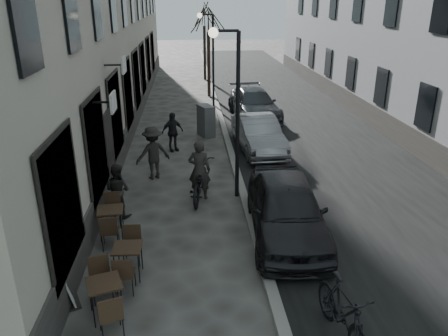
{
  "coord_description": "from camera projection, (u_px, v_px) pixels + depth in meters",
  "views": [
    {
      "loc": [
        -1.44,
        -6.44,
        5.86
      ],
      "look_at": [
        -0.58,
        3.86,
        1.8
      ],
      "focal_mm": 35.0,
      "sensor_mm": 36.0,
      "label": 1
    }
  ],
  "objects": [
    {
      "name": "tree_near",
      "position": [
        208.0,
        19.0,
        26.0
      ],
      "size": [
        2.4,
        2.4,
        5.7
      ],
      "color": "black",
      "rests_on": "ground"
    },
    {
      "name": "car_far",
      "position": [
        254.0,
        104.0,
        22.42
      ],
      "size": [
        2.5,
        5.18,
        1.45
      ],
      "primitive_type": "imported",
      "rotation": [
        0.0,
        0.0,
        0.09
      ],
      "color": "#33373C",
      "rests_on": "ground"
    },
    {
      "name": "car_mid",
      "position": [
        258.0,
        134.0,
        17.62
      ],
      "size": [
        1.85,
        4.38,
        1.41
      ],
      "primitive_type": "imported",
      "rotation": [
        0.0,
        0.0,
        0.09
      ],
      "color": "gray",
      "rests_on": "ground"
    },
    {
      "name": "pedestrian_mid",
      "position": [
        153.0,
        153.0,
        14.83
      ],
      "size": [
        1.36,
        1.1,
        1.84
      ],
      "primitive_type": "imported",
      "rotation": [
        0.0,
        0.0,
        3.55
      ],
      "color": "black",
      "rests_on": "ground"
    },
    {
      "name": "streetlamp_far",
      "position": [
        210.0,
        50.0,
        23.76
      ],
      "size": [
        0.9,
        0.28,
        5.09
      ],
      "color": "black",
      "rests_on": "ground"
    },
    {
      "name": "car_near",
      "position": [
        287.0,
        208.0,
        11.23
      ],
      "size": [
        2.16,
        4.72,
        1.57
      ],
      "primitive_type": "imported",
      "rotation": [
        0.0,
        0.0,
        -0.07
      ],
      "color": "black",
      "rests_on": "ground"
    },
    {
      "name": "sign_board",
      "position": [
        67.0,
        286.0,
        8.82
      ],
      "size": [
        0.54,
        0.64,
        0.99
      ],
      "rotation": [
        0.0,
        0.0,
        0.41
      ],
      "color": "black",
      "rests_on": "ground"
    },
    {
      "name": "kerb",
      "position": [
        220.0,
        115.0,
        23.07
      ],
      "size": [
        0.25,
        60.0,
        0.12
      ],
      "primitive_type": "cube",
      "color": "slate",
      "rests_on": "ground"
    },
    {
      "name": "moped",
      "position": [
        343.0,
        313.0,
        7.78
      ],
      "size": [
        0.83,
        2.07,
        1.21
      ],
      "primitive_type": "imported",
      "rotation": [
        0.0,
        0.0,
        0.13
      ],
      "color": "black",
      "rests_on": "ground"
    },
    {
      "name": "streetlamp_near",
      "position": [
        232.0,
        97.0,
        12.63
      ],
      "size": [
        0.9,
        0.28,
        5.09
      ],
      "color": "black",
      "rests_on": "ground"
    },
    {
      "name": "cyclist_rider",
      "position": [
        199.0,
        170.0,
        13.3
      ],
      "size": [
        0.76,
        0.57,
        1.89
      ],
      "primitive_type": "imported",
      "rotation": [
        0.0,
        0.0,
        2.95
      ],
      "color": "#292724",
      "rests_on": "ground"
    },
    {
      "name": "tree_far",
      "position": [
        204.0,
        15.0,
        31.56
      ],
      "size": [
        2.4,
        2.4,
        5.7
      ],
      "color": "black",
      "rests_on": "ground"
    },
    {
      "name": "bistro_set_b",
      "position": [
        128.0,
        258.0,
        9.66
      ],
      "size": [
        0.63,
        1.53,
        0.9
      ],
      "rotation": [
        0.0,
        0.0,
        -0.03
      ],
      "color": "#322516",
      "rests_on": "ground"
    },
    {
      "name": "bistro_set_a",
      "position": [
        105.0,
        295.0,
        8.44
      ],
      "size": [
        0.9,
        1.61,
        0.92
      ],
      "rotation": [
        0.0,
        0.0,
        0.32
      ],
      "color": "#322516",
      "rests_on": "ground"
    },
    {
      "name": "bistro_set_c",
      "position": [
        111.0,
        220.0,
        11.3
      ],
      "size": [
        0.69,
        1.6,
        0.93
      ],
      "rotation": [
        0.0,
        0.0,
        0.09
      ],
      "color": "#322516",
      "rests_on": "ground"
    },
    {
      "name": "pedestrian_near",
      "position": [
        118.0,
        190.0,
        12.31
      ],
      "size": [
        0.95,
        0.89,
        1.56
      ],
      "primitive_type": "imported",
      "rotation": [
        0.0,
        0.0,
        2.63
      ],
      "color": "black",
      "rests_on": "ground"
    },
    {
      "name": "bicycle",
      "position": [
        200.0,
        181.0,
        13.44
      ],
      "size": [
        1.17,
        2.31,
        1.16
      ],
      "primitive_type": "imported",
      "rotation": [
        0.0,
        0.0,
        2.95
      ],
      "color": "black",
      "rests_on": "ground"
    },
    {
      "name": "pedestrian_far",
      "position": [
        172.0,
        132.0,
        17.53
      ],
      "size": [
        1.01,
        0.79,
        1.6
      ],
      "primitive_type": "imported",
      "rotation": [
        0.0,
        0.0,
        0.5
      ],
      "color": "black",
      "rests_on": "ground"
    },
    {
      "name": "utility_cabinet",
      "position": [
        206.0,
        121.0,
        19.51
      ],
      "size": [
        0.81,
        1.05,
        1.39
      ],
      "primitive_type": "cube",
      "rotation": [
        0.0,
        0.0,
        0.37
      ],
      "color": "#5C5C5E",
      "rests_on": "ground"
    },
    {
      "name": "ground",
      "position": [
        272.0,
        330.0,
        8.23
      ],
      "size": [
        120.0,
        120.0,
        0.0
      ],
      "primitive_type": "plane",
      "color": "#363431",
      "rests_on": "ground"
    },
    {
      "name": "road",
      "position": [
        288.0,
        114.0,
        23.37
      ],
      "size": [
        7.3,
        60.0,
        0.0
      ],
      "primitive_type": "cube",
      "color": "black",
      "rests_on": "ground"
    }
  ]
}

